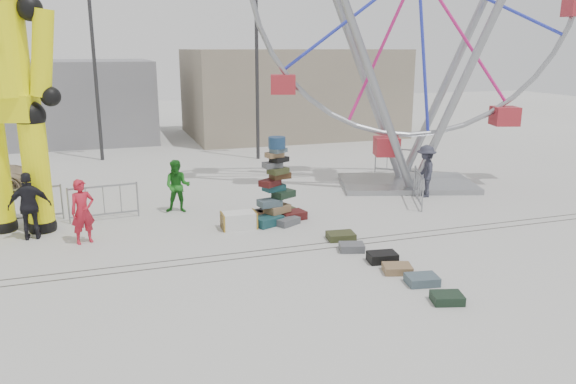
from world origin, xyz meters
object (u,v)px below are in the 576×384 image
object	(u,v)px
suitcase_tower	(276,198)
barricade_dummy_b	(26,205)
pedestrian_grey	(426,171)
barricade_dummy_c	(104,202)
crash_test_dummy	(6,88)
lamp_post_left	(97,62)
pedestrian_green	(178,186)
lamp_post_right	(259,61)
steamer_trunk	(239,220)
pedestrian_red	(83,212)
barricade_wheel_front	(418,188)
barricade_wheel_back	(399,161)
pedestrian_black	(30,206)

from	to	relation	value
suitcase_tower	barricade_dummy_b	distance (m)	7.44
pedestrian_grey	barricade_dummy_c	bearing A→B (deg)	-72.54
barricade_dummy_c	crash_test_dummy	bearing A→B (deg)	-175.67
lamp_post_left	suitcase_tower	xyz separation A→B (m)	(4.79, -11.65, -3.76)
lamp_post_left	barricade_dummy_c	distance (m)	10.67
crash_test_dummy	pedestrian_green	size ratio (longest dim) A/B	4.54
lamp_post_left	barricade_dummy_c	world-z (taller)	lamp_post_left
lamp_post_right	steamer_trunk	size ratio (longest dim) A/B	7.97
steamer_trunk	pedestrian_green	world-z (taller)	pedestrian_green
pedestrian_green	suitcase_tower	bearing A→B (deg)	-17.42
pedestrian_grey	pedestrian_red	bearing A→B (deg)	-62.24
barricade_dummy_c	barricade_wheel_front	size ratio (longest dim) A/B	1.00
steamer_trunk	barricade_dummy_c	xyz separation A→B (m)	(-3.68, 2.08, 0.32)
lamp_post_left	pedestrian_grey	xyz separation A→B (m)	(10.61, -10.58, -3.57)
pedestrian_green	pedestrian_grey	bearing A→B (deg)	12.13
lamp_post_right	pedestrian_green	bearing A→B (deg)	-122.14
lamp_post_right	barricade_wheel_front	world-z (taller)	lamp_post_right
crash_test_dummy	pedestrian_red	xyz separation A→B (m)	(1.70, -1.63, -3.17)
suitcase_tower	barricade_wheel_back	world-z (taller)	suitcase_tower
steamer_trunk	barricade_wheel_front	bearing A→B (deg)	7.56
crash_test_dummy	barricade_wheel_front	world-z (taller)	crash_test_dummy
lamp_post_right	lamp_post_left	xyz separation A→B (m)	(-7.00, 2.00, 0.00)
barricade_wheel_front	pedestrian_grey	distance (m)	1.09
pedestrian_red	barricade_dummy_c	bearing A→B (deg)	55.34
barricade_dummy_c	pedestrian_green	xyz separation A→B (m)	(2.25, 0.15, 0.29)
barricade_dummy_b	pedestrian_black	xyz separation A→B (m)	(0.30, -1.60, 0.38)
steamer_trunk	lamp_post_right	bearing A→B (deg)	72.44
barricade_dummy_b	pedestrian_grey	world-z (taller)	pedestrian_grey
barricade_dummy_c	pedestrian_red	size ratio (longest dim) A/B	1.15
lamp_post_left	pedestrian_green	bearing A→B (deg)	-77.78
barricade_dummy_c	suitcase_tower	bearing A→B (deg)	-24.36
barricade_wheel_back	pedestrian_green	distance (m)	9.78
suitcase_tower	crash_test_dummy	world-z (taller)	crash_test_dummy
suitcase_tower	pedestrian_red	size ratio (longest dim) A/B	1.47
pedestrian_green	pedestrian_black	xyz separation A→B (m)	(-4.15, -1.36, 0.09)
pedestrian_black	suitcase_tower	bearing A→B (deg)	173.53
pedestrian_black	crash_test_dummy	bearing A→B (deg)	-70.11
lamp_post_right	barricade_dummy_b	size ratio (longest dim) A/B	4.00
crash_test_dummy	pedestrian_red	bearing A→B (deg)	-24.57
lamp_post_left	barricade_wheel_back	xyz separation A→B (m)	(11.52, -7.12, -3.93)
barricade_wheel_front	pedestrian_red	distance (m)	10.58
barricade_dummy_b	pedestrian_green	size ratio (longest dim) A/B	1.18
pedestrian_red	pedestrian_grey	world-z (taller)	pedestrian_grey
pedestrian_red	pedestrian_grey	size ratio (longest dim) A/B	0.95
steamer_trunk	barricade_dummy_c	size ratio (longest dim) A/B	0.50
pedestrian_green	barricade_wheel_front	bearing A→B (deg)	6.29
suitcase_tower	pedestrian_red	world-z (taller)	suitcase_tower
lamp_post_right	barricade_wheel_back	world-z (taller)	lamp_post_right
crash_test_dummy	pedestrian_grey	world-z (taller)	crash_test_dummy
lamp_post_right	crash_test_dummy	world-z (taller)	lamp_post_right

